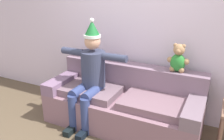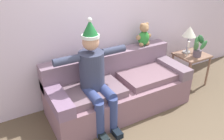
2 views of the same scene
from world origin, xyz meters
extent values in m
cube|color=silver|center=(0.00, 1.55, 1.35)|extent=(7.00, 0.10, 2.70)
cube|color=gray|center=(0.00, 0.98, 0.22)|extent=(2.15, 0.88, 0.43)
cube|color=slate|center=(0.00, 1.30, 0.63)|extent=(2.15, 0.24, 0.40)
cube|color=slate|center=(-0.97, 0.98, 0.51)|extent=(0.22, 0.88, 0.17)
cube|color=slate|center=(0.97, 0.98, 0.51)|extent=(0.22, 0.88, 0.17)
cube|color=slate|center=(-0.48, 0.93, 0.48)|extent=(0.86, 0.62, 0.10)
cube|color=slate|center=(0.48, 0.93, 0.48)|extent=(0.86, 0.62, 0.10)
cylinder|color=#353B54|center=(-0.45, 0.96, 0.79)|extent=(0.34, 0.34, 0.52)
sphere|color=tan|center=(-0.45, 0.96, 1.19)|extent=(0.22, 0.22, 0.22)
cylinder|color=white|center=(-0.45, 0.96, 1.27)|extent=(0.23, 0.23, 0.04)
cone|color=#1B692F|center=(-0.45, 0.96, 1.38)|extent=(0.21, 0.21, 0.20)
sphere|color=white|center=(-0.45, 0.96, 1.48)|extent=(0.06, 0.06, 0.06)
cylinder|color=navy|center=(-0.55, 0.76, 0.53)|extent=(0.14, 0.40, 0.14)
cylinder|color=navy|center=(-0.55, 0.56, 0.27)|extent=(0.13, 0.13, 0.53)
cube|color=black|center=(-0.55, 0.48, 0.04)|extent=(0.10, 0.24, 0.08)
cylinder|color=navy|center=(-0.35, 0.76, 0.53)|extent=(0.14, 0.40, 0.14)
cylinder|color=navy|center=(-0.35, 0.56, 0.27)|extent=(0.13, 0.13, 0.53)
cube|color=black|center=(-0.35, 0.48, 0.04)|extent=(0.10, 0.24, 0.08)
cylinder|color=#353B54|center=(-0.79, 0.96, 1.01)|extent=(0.34, 0.10, 0.10)
cylinder|color=#353B54|center=(-0.11, 0.96, 1.01)|extent=(0.34, 0.10, 0.10)
ellipsoid|color=#2C8533|center=(0.65, 1.30, 0.95)|extent=(0.20, 0.16, 0.24)
sphere|color=#A77F56|center=(0.65, 1.30, 1.13)|extent=(0.15, 0.15, 0.15)
sphere|color=#A77F56|center=(0.65, 1.24, 1.12)|extent=(0.07, 0.07, 0.07)
sphere|color=#A77F56|center=(0.60, 1.30, 1.18)|extent=(0.05, 0.05, 0.05)
sphere|color=#A77F56|center=(0.70, 1.30, 1.18)|extent=(0.05, 0.05, 0.05)
sphere|color=#A77F56|center=(0.55, 1.30, 0.98)|extent=(0.08, 0.08, 0.08)
sphere|color=#A77F56|center=(0.59, 1.27, 0.86)|extent=(0.08, 0.08, 0.08)
sphere|color=#A77F56|center=(0.76, 1.30, 0.98)|extent=(0.08, 0.08, 0.08)
sphere|color=#A77F56|center=(0.71, 1.27, 0.86)|extent=(0.08, 0.08, 0.08)
cube|color=#86614D|center=(1.53, 1.00, 0.57)|extent=(0.54, 0.48, 0.03)
cylinder|color=#86614D|center=(1.29, 0.79, 0.28)|extent=(0.04, 0.04, 0.56)
cylinder|color=#86614D|center=(1.77, 0.79, 0.28)|extent=(0.04, 0.04, 0.56)
cylinder|color=#86614D|center=(1.29, 1.22, 0.28)|extent=(0.04, 0.04, 0.56)
cylinder|color=#86614D|center=(1.77, 1.22, 0.28)|extent=(0.04, 0.04, 0.56)
cylinder|color=gray|center=(1.48, 1.10, 0.60)|extent=(0.14, 0.14, 0.03)
cylinder|color=gray|center=(1.48, 1.10, 0.76)|extent=(0.02, 0.02, 0.28)
cone|color=silver|center=(1.48, 1.10, 0.99)|extent=(0.24, 0.24, 0.18)
cylinder|color=#5D4D5C|center=(1.53, 0.90, 0.65)|extent=(0.14, 0.14, 0.12)
ellipsoid|color=#387A46|center=(1.58, 0.91, 0.89)|extent=(0.14, 0.13, 0.20)
ellipsoid|color=#408246|center=(1.52, 0.94, 0.84)|extent=(0.13, 0.10, 0.19)
ellipsoid|color=#457D43|center=(1.48, 0.91, 0.78)|extent=(0.10, 0.16, 0.21)
ellipsoid|color=#368042|center=(1.54, 0.81, 0.82)|extent=(0.16, 0.12, 0.21)
cylinder|color=beige|center=(1.38, 0.98, 0.68)|extent=(0.02, 0.02, 0.18)
cylinder|color=silver|center=(1.38, 0.98, 0.81)|extent=(0.04, 0.04, 0.10)
cylinder|color=beige|center=(1.68, 1.04, 0.64)|extent=(0.02, 0.02, 0.11)
cylinder|color=white|center=(1.68, 1.04, 0.75)|extent=(0.04, 0.04, 0.10)
camera|label=1|loc=(1.16, -1.71, 1.93)|focal=37.43mm
camera|label=2|loc=(-1.58, -1.59, 2.21)|focal=37.08mm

